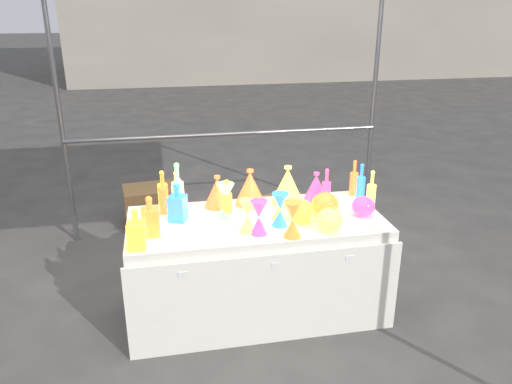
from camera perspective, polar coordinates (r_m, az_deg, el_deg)
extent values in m
plane|color=#5A5753|center=(3.91, 0.00, -13.15)|extent=(80.00, 80.00, 0.00)
cylinder|color=gray|center=(4.86, -21.45, 7.72)|extent=(0.04, 0.04, 2.40)
cylinder|color=gray|center=(5.23, 13.23, 9.44)|extent=(0.04, 0.04, 2.40)
cylinder|color=gray|center=(4.84, -3.39, 6.63)|extent=(3.00, 0.04, 0.04)
cube|color=white|center=(3.71, 0.00, -8.33)|extent=(1.80, 0.80, 0.75)
cube|color=white|center=(3.38, 1.39, -12.25)|extent=(1.84, 0.02, 0.68)
cube|color=white|center=(3.17, -8.39, -9.32)|extent=(0.06, 0.00, 0.03)
cube|color=white|center=(3.24, 2.35, -8.38)|extent=(0.06, 0.00, 0.03)
cube|color=white|center=(3.38, 10.69, -7.44)|extent=(0.06, 0.00, 0.03)
cube|color=#A4794A|center=(5.33, -11.82, -1.49)|extent=(0.59, 0.46, 0.40)
cube|color=#A4794A|center=(5.68, 2.51, -1.46)|extent=(0.89, 0.74, 0.07)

